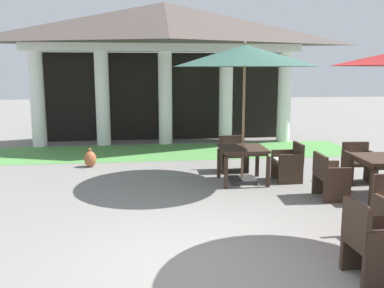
{
  "coord_description": "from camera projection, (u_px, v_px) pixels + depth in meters",
  "views": [
    {
      "loc": [
        -0.77,
        -4.61,
        2.35
      ],
      "look_at": [
        0.12,
        2.64,
        1.04
      ],
      "focal_mm": 38.84,
      "sensor_mm": 36.0,
      "label": 1
    }
  ],
  "objects": [
    {
      "name": "terracotta_urn",
      "position": [
        90.0,
        159.0,
        10.16
      ],
      "size": [
        0.29,
        0.29,
        0.47
      ],
      "color": "#9E5633",
      "rests_on": "ground"
    },
    {
      "name": "patio_chair_mid_left_north",
      "position": [
        233.0,
        154.0,
        9.73
      ],
      "size": [
        0.63,
        0.57,
        0.81
      ],
      "rotation": [
        0.0,
        0.0,
        -3.16
      ],
      "color": "#38281E",
      "rests_on": "ground"
    },
    {
      "name": "patio_chair_mid_right_west",
      "position": [
        373.0,
        244.0,
        4.67
      ],
      "size": [
        0.59,
        0.55,
        0.91
      ],
      "rotation": [
        0.0,
        0.0,
        -1.55
      ],
      "color": "#38281E",
      "rests_on": "ground"
    },
    {
      "name": "patio_umbrella_mid_left",
      "position": [
        245.0,
        57.0,
        8.36
      ],
      "size": [
        2.89,
        2.89,
        2.91
      ],
      "color": "#2D2D2D",
      "rests_on": "ground"
    },
    {
      "name": "patio_chair_near_foreground_north",
      "position": [
        359.0,
        163.0,
        8.73
      ],
      "size": [
        0.61,
        0.55,
        0.83
      ],
      "rotation": [
        0.0,
        0.0,
        -3.2
      ],
      "color": "#38281E",
      "rests_on": "ground"
    },
    {
      "name": "patio_chair_mid_left_east",
      "position": [
        288.0,
        163.0,
        8.85
      ],
      "size": [
        0.55,
        0.59,
        0.82
      ],
      "rotation": [
        0.0,
        0.0,
        1.55
      ],
      "color": "#38281E",
      "rests_on": "ground"
    },
    {
      "name": "patio_chair_near_foreground_west",
      "position": [
        329.0,
        177.0,
        7.65
      ],
      "size": [
        0.53,
        0.66,
        0.84
      ],
      "rotation": [
        0.0,
        0.0,
        -1.63
      ],
      "color": "#38281E",
      "rests_on": "ground"
    },
    {
      "name": "patio_table_mid_left",
      "position": [
        243.0,
        152.0,
        8.7
      ],
      "size": [
        0.95,
        0.95,
        0.75
      ],
      "rotation": [
        0.0,
        0.0,
        -0.02
      ],
      "color": "#38281E",
      "rests_on": "ground"
    },
    {
      "name": "ground_plane",
      "position": [
        209.0,
        267.0,
        5.01
      ],
      "size": [
        60.0,
        60.0,
        0.0
      ],
      "primitive_type": "plane",
      "color": "gray"
    },
    {
      "name": "lawn_strip",
      "position": [
        169.0,
        152.0,
        12.06
      ],
      "size": [
        10.84,
        2.48,
        0.01
      ],
      "primitive_type": "cube",
      "color": "#519347",
      "rests_on": "ground"
    },
    {
      "name": "background_pavilion",
      "position": [
        164.0,
        36.0,
        12.91
      ],
      "size": [
        9.04,
        3.18,
        4.39
      ],
      "color": "white",
      "rests_on": "ground"
    }
  ]
}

